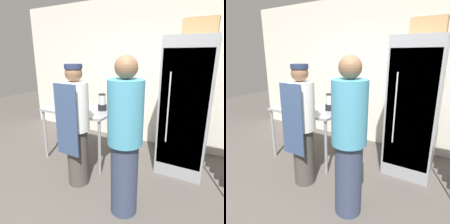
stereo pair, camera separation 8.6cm
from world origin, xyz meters
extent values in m
plane|color=#4C4742|center=(0.00, 0.00, 0.00)|extent=(14.00, 14.00, 0.00)
cube|color=silver|center=(0.00, 2.39, 1.41)|extent=(6.40, 0.12, 2.82)
cube|color=gray|center=(0.73, 1.60, 1.00)|extent=(0.67, 0.64, 2.00)
cube|color=gray|center=(0.73, 1.29, 1.02)|extent=(0.62, 0.02, 1.64)
cylinder|color=silver|center=(0.55, 1.26, 1.05)|extent=(0.02, 0.02, 0.98)
cube|color=gray|center=(-0.86, 1.17, 0.87)|extent=(1.18, 0.73, 0.04)
cylinder|color=gray|center=(-1.41, 0.84, 0.43)|extent=(0.04, 0.04, 0.86)
cylinder|color=gray|center=(-0.31, 0.84, 0.43)|extent=(0.04, 0.04, 0.86)
cylinder|color=gray|center=(-1.41, 1.49, 0.43)|extent=(0.04, 0.04, 0.86)
cylinder|color=gray|center=(-0.31, 1.49, 0.43)|extent=(0.04, 0.04, 0.86)
cube|color=silver|center=(-0.92, 1.02, 0.92)|extent=(0.29, 0.18, 0.05)
cube|color=silver|center=(-0.92, 1.12, 1.03)|extent=(0.28, 0.01, 0.18)
torus|color=#513323|center=(-1.00, 0.98, 0.95)|extent=(0.07, 0.07, 0.02)
torus|color=#513323|center=(-0.92, 0.98, 0.95)|extent=(0.07, 0.07, 0.02)
torus|color=#513323|center=(-0.85, 0.98, 0.95)|extent=(0.07, 0.07, 0.02)
torus|color=#513323|center=(-1.00, 1.02, 0.95)|extent=(0.07, 0.07, 0.02)
torus|color=#513323|center=(-0.92, 1.02, 0.95)|extent=(0.07, 0.07, 0.02)
torus|color=#513323|center=(-0.85, 1.02, 0.95)|extent=(0.07, 0.07, 0.02)
torus|color=#513323|center=(-1.00, 1.07, 0.95)|extent=(0.07, 0.07, 0.02)
torus|color=#513323|center=(-0.92, 1.07, 0.95)|extent=(0.07, 0.07, 0.02)
cylinder|color=black|center=(-0.49, 1.23, 0.94)|extent=(0.14, 0.14, 0.10)
cylinder|color=#B2BCC1|center=(-0.49, 1.23, 1.07)|extent=(0.11, 0.11, 0.15)
cylinder|color=black|center=(-0.49, 1.23, 1.15)|extent=(0.11, 0.11, 0.02)
cube|color=#2D5193|center=(-1.25, 1.21, 0.92)|extent=(0.29, 0.22, 0.05)
cube|color=#232328|center=(-1.25, 1.21, 0.96)|extent=(0.28, 0.21, 0.04)
cube|color=#A87F51|center=(0.80, 1.70, 2.11)|extent=(0.44, 0.32, 0.21)
cube|color=#977249|center=(0.80, 1.70, 2.22)|extent=(0.45, 0.17, 0.02)
cylinder|color=#47423D|center=(-0.47, 0.53, 0.40)|extent=(0.28, 0.28, 0.80)
cylinder|color=silver|center=(-0.47, 0.53, 1.11)|extent=(0.35, 0.35, 0.63)
sphere|color=brown|center=(-0.47, 0.53, 1.54)|extent=(0.22, 0.22, 0.22)
cube|color=#33476B|center=(-0.47, 0.35, 0.97)|extent=(0.33, 0.02, 0.91)
cylinder|color=#232D4C|center=(-0.47, 0.53, 1.62)|extent=(0.22, 0.22, 0.06)
cylinder|color=#333D56|center=(0.32, 0.36, 0.43)|extent=(0.30, 0.30, 0.85)
cylinder|color=teal|center=(0.32, 0.36, 1.19)|extent=(0.37, 0.37, 0.67)
sphere|color=brown|center=(0.32, 0.36, 1.64)|extent=(0.23, 0.23, 0.23)
camera|label=1|loc=(1.13, -1.42, 1.76)|focal=32.00mm
camera|label=2|loc=(1.21, -1.37, 1.76)|focal=32.00mm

